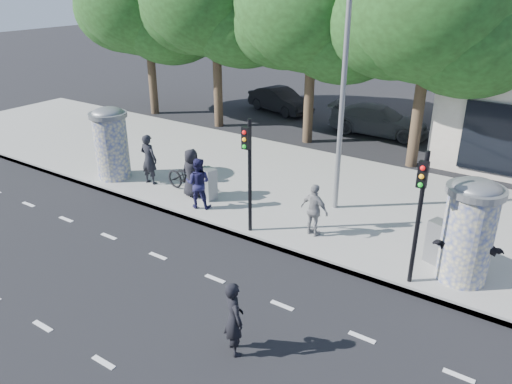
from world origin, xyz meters
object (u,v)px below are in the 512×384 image
Objects in this scene: cabinet_left at (209,184)px; traffic_pole_near at (249,165)px; man_road at (234,318)px; car_mid at (280,100)px; ped_a at (192,173)px; traffic_pole_far at (420,206)px; ped_c at (198,183)px; ped_e at (314,210)px; ad_column_right at (469,229)px; street_lamp at (344,62)px; ped_f at (468,253)px; ad_column_left at (111,142)px; bicycle at (188,178)px; ped_b at (149,159)px; car_right at (379,120)px; cabinet_right at (439,242)px.

traffic_pole_near is at bearing -8.10° from cabinet_left.
man_road is 19.50m from car_mid.
car_mid is at bearing -73.96° from ped_a.
car_mid is at bearing 132.03° from traffic_pole_far.
ped_c reaches higher than ped_e.
street_lamp is (-4.40, 1.93, 3.26)m from ad_column_right.
cabinet_left is at bearing -102.60° from ped_c.
ped_e is (-3.12, 0.86, -1.29)m from traffic_pole_far.
ped_e reaches higher than cabinet_left.
ped_e is 0.90× the size of ped_f.
ad_column_left reaches higher than bicycle.
traffic_pole_far is 2.15× the size of ped_e.
ad_column_right reaches higher than ped_a.
ped_b is (-9.86, 1.03, -1.17)m from traffic_pole_far.
ped_b reaches higher than man_road.
street_lamp is 7.42× the size of cabinet_left.
ad_column_right is 9.21m from bicycle.
ad_column_left is 1.58× the size of ped_c.
ad_column_right is at bearing 15.44° from cabinet_left.
traffic_pole_far is at bearing 8.10° from cabinet_left.
man_road is at bearing 142.03° from ped_b.
ped_e is 11.30m from car_right.
ad_column_right is at bearing -117.49° from car_mid.
bicycle is at bearing 7.84° from ad_column_left.
traffic_pole_far is at bearing -92.27° from bicycle.
traffic_pole_far is 0.42× the size of street_lamp.
cabinet_left is (-3.84, -1.69, -4.10)m from street_lamp.
man_road is (9.18, -4.95, -0.71)m from ad_column_left.
street_lamp is 7.68m from ped_b.
ad_column_left reaches higher than car_right.
traffic_pole_near is at bearing 160.10° from ped_a.
bicycle is at bearing -25.29° from ped_a.
ped_e is 0.80× the size of bicycle.
traffic_pole_near is 12.03m from car_right.
car_mid is (-12.59, 11.95, -0.87)m from ad_column_right.
man_road is at bearing -58.75° from traffic_pole_near.
ped_c reaches higher than car_mid.
bicycle is (-1.07, 0.70, -0.32)m from ped_c.
man_road is 0.41× the size of car_mid.
ad_column_left is 12.40m from ad_column_right.
ped_e reaches higher than bicycle.
ped_e is at bearing -179.33° from ad_column_right.
traffic_pole_near is at bearing -6.11° from ad_column_left.
ped_e is at bearing -87.57° from bicycle.
traffic_pole_far is 0.72× the size of car_right.
traffic_pole_near is 2.90× the size of cabinet_right.
ad_column_right is at bearing -153.45° from car_right.
ped_a reaches higher than car_mid.
ped_f is at bearing -173.07° from ped_e.
ped_a reaches higher than man_road.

